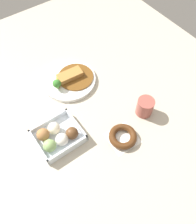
# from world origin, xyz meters

# --- Properties ---
(ground_plane) EXTENTS (1.60, 1.60, 0.00)m
(ground_plane) POSITION_xyz_m (0.00, 0.00, 0.00)
(ground_plane) COLOR #B2A893
(curry_plate) EXTENTS (0.26, 0.26, 0.07)m
(curry_plate) POSITION_xyz_m (0.06, 0.15, 0.01)
(curry_plate) COLOR white
(curry_plate) RESTS_ON ground_plane
(donut_box) EXTENTS (0.18, 0.16, 0.06)m
(donut_box) POSITION_xyz_m (-0.14, -0.09, 0.03)
(donut_box) COLOR silver
(donut_box) RESTS_ON ground_plane
(chocolate_ring_donut) EXTENTS (0.12, 0.12, 0.03)m
(chocolate_ring_donut) POSITION_xyz_m (0.08, -0.24, 0.02)
(chocolate_ring_donut) COLOR white
(chocolate_ring_donut) RESTS_ON ground_plane
(coffee_mug) EXTENTS (0.07, 0.07, 0.08)m
(coffee_mug) POSITION_xyz_m (0.24, -0.19, 0.04)
(coffee_mug) COLOR #9E4C42
(coffee_mug) RESTS_ON ground_plane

